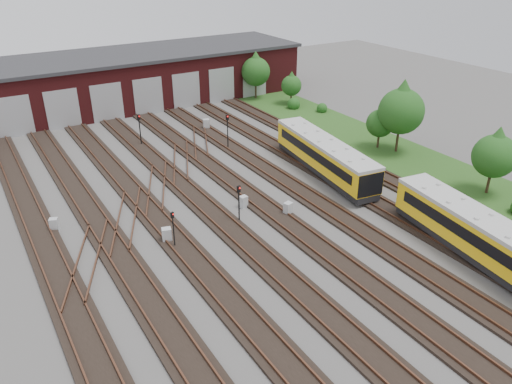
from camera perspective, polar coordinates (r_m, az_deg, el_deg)
ground at (r=34.10m, az=3.92°, el=-6.93°), size 120.00×120.00×0.00m
track_network at (r=34.36m, az=3.13°, el=-6.40°), size 30.40×70.00×0.33m
maintenance_shed at (r=66.94m, az=-16.58°, el=12.08°), size 51.00×12.50×6.35m
grass_verge at (r=52.17m, az=14.74°, el=4.62°), size 8.00×55.00×0.05m
metro_train at (r=35.53m, az=24.21°, el=-4.59°), size 4.32×46.04×2.86m
signal_mast_0 at (r=34.11m, az=-9.45°, el=-3.77°), size 0.25×0.24×2.76m
signal_mast_1 at (r=36.66m, az=-1.97°, el=-0.79°), size 0.30×0.29×3.01m
signal_mast_2 at (r=52.47m, az=-13.17°, el=7.39°), size 0.33×0.31×3.31m
signal_mast_3 at (r=50.31m, az=-3.28°, el=7.40°), size 0.27×0.26×3.58m
relay_cabinet_0 at (r=35.44m, az=-10.16°, el=-4.88°), size 0.76×0.69×1.08m
relay_cabinet_1 at (r=39.10m, az=-22.06°, el=-3.47°), size 0.74×0.69×0.98m
relay_cabinet_2 at (r=39.37m, az=-1.45°, el=-1.13°), size 0.65×0.57×0.97m
relay_cabinet_3 at (r=56.70m, az=-5.70°, el=7.73°), size 0.82×0.75×1.13m
relay_cabinet_4 at (r=38.38m, az=3.69°, el=-1.92°), size 0.73×0.66×1.02m
tree_0 at (r=67.48m, az=-0.03°, el=13.98°), size 3.78×3.78×6.26m
tree_1 at (r=65.20m, az=4.08°, el=12.31°), size 2.58×2.58×4.28m
tree_2 at (r=50.65m, az=16.33°, el=9.42°), size 4.44×4.44×7.36m
tree_3 at (r=51.71m, az=14.05°, el=7.99°), size 2.79×2.79×4.62m
tree_4 at (r=44.63m, az=25.71°, el=4.23°), size 3.55×3.55×5.88m
bush_1 at (r=63.87m, az=4.33°, el=10.18°), size 1.60×1.60×1.60m
bush_2 at (r=62.90m, az=7.56°, el=9.63°), size 1.31×1.31×1.31m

